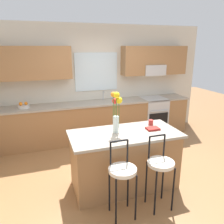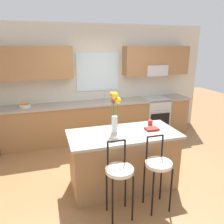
% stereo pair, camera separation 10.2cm
% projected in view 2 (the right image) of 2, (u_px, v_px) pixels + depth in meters
% --- Properties ---
extents(ground_plane, '(14.00, 14.00, 0.00)m').
position_uv_depth(ground_plane, '(125.00, 173.00, 4.00)').
color(ground_plane, olive).
extents(back_wall_assembly, '(5.60, 0.50, 2.70)m').
position_uv_depth(back_wall_assembly, '(99.00, 76.00, 5.40)').
color(back_wall_assembly, beige).
rests_on(back_wall_assembly, ground).
extents(counter_run, '(4.56, 0.64, 0.92)m').
position_uv_depth(counter_run, '(101.00, 120.00, 5.43)').
color(counter_run, '#996B42').
rests_on(counter_run, ground).
extents(sink_faucet, '(0.02, 0.13, 0.23)m').
position_uv_depth(sink_faucet, '(105.00, 95.00, 5.43)').
color(sink_faucet, '#B7BABC').
rests_on(sink_faucet, counter_run).
extents(oven_range, '(0.60, 0.64, 0.92)m').
position_uv_depth(oven_range, '(154.00, 115.00, 5.81)').
color(oven_range, '#B7BABC').
rests_on(oven_range, ground).
extents(kitchen_island, '(1.69, 0.81, 0.92)m').
position_uv_depth(kitchen_island, '(123.00, 160.00, 3.53)').
color(kitchen_island, '#996B42').
rests_on(kitchen_island, ground).
extents(bar_stool_near, '(0.36, 0.36, 1.04)m').
position_uv_depth(bar_stool_near, '(119.00, 173.00, 2.84)').
color(bar_stool_near, black).
rests_on(bar_stool_near, ground).
extents(bar_stool_middle, '(0.36, 0.36, 1.04)m').
position_uv_depth(bar_stool_middle, '(158.00, 167.00, 2.99)').
color(bar_stool_middle, black).
rests_on(bar_stool_middle, ground).
extents(flower_vase, '(0.18, 0.15, 0.64)m').
position_uv_depth(flower_vase, '(115.00, 109.00, 3.32)').
color(flower_vase, silver).
rests_on(flower_vase, kitchen_island).
extents(mug_ceramic, '(0.08, 0.08, 0.09)m').
position_uv_depth(mug_ceramic, '(150.00, 123.00, 3.72)').
color(mug_ceramic, '#A52D28').
rests_on(mug_ceramic, kitchen_island).
extents(cookbook, '(0.20, 0.15, 0.03)m').
position_uv_depth(cookbook, '(152.00, 129.00, 3.52)').
color(cookbook, maroon).
rests_on(cookbook, kitchen_island).
extents(fruit_bowl_oranges, '(0.24, 0.24, 0.13)m').
position_uv_depth(fruit_bowl_oranges, '(25.00, 105.00, 4.81)').
color(fruit_bowl_oranges, silver).
rests_on(fruit_bowl_oranges, counter_run).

